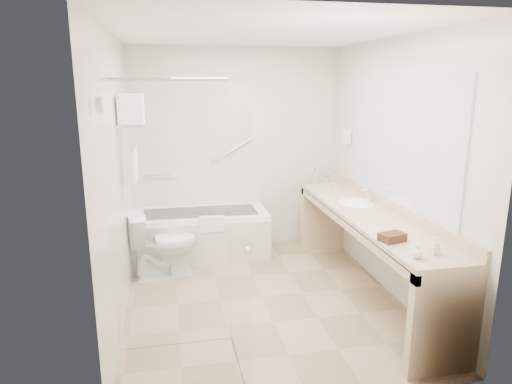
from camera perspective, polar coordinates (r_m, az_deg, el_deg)
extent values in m
plane|color=tan|center=(4.66, 0.72, -12.90)|extent=(3.20, 3.20, 0.00)
cube|color=white|center=(4.19, 0.83, 19.33)|extent=(2.60, 3.20, 0.10)
cube|color=beige|center=(5.81, -2.47, 5.37)|extent=(2.60, 0.10, 2.50)
cube|color=beige|center=(2.76, 7.60, -4.10)|extent=(2.60, 0.10, 2.50)
cube|color=beige|center=(4.19, -16.91, 1.57)|extent=(0.10, 3.20, 2.50)
cube|color=beige|center=(4.69, 16.53, 2.84)|extent=(0.10, 3.20, 2.50)
cube|color=white|center=(5.64, -6.87, -5.16)|extent=(1.60, 0.70, 0.55)
cube|color=beige|center=(5.31, -6.57, -6.65)|extent=(1.60, 0.02, 0.50)
cube|color=white|center=(5.25, -5.56, -3.99)|extent=(0.28, 0.06, 0.18)
cylinder|color=silver|center=(5.76, -11.77, 1.99)|extent=(0.40, 0.03, 0.03)
cylinder|color=silver|center=(5.76, -2.90, 5.30)|extent=(0.53, 0.03, 0.33)
cube|color=silver|center=(3.54, -10.49, -3.59)|extent=(0.90, 0.01, 2.10)
cube|color=silver|center=(3.14, -2.11, -5.57)|extent=(0.02, 0.90, 2.10)
cylinder|color=silver|center=(3.38, -11.27, 13.66)|extent=(0.90, 0.02, 0.02)
sphere|color=silver|center=(3.03, -1.08, -7.35)|extent=(0.05, 0.05, 0.05)
cylinder|color=silver|center=(2.96, -19.00, 10.32)|extent=(0.04, 0.10, 0.10)
cube|color=silver|center=(4.46, -15.20, 8.23)|extent=(0.24, 0.55, 0.02)
cylinder|color=silver|center=(4.49, -15.03, 5.44)|extent=(0.02, 0.55, 0.02)
cube|color=white|center=(4.51, -14.90, 3.43)|extent=(0.03, 0.42, 0.32)
cube|color=white|center=(4.46, -15.25, 8.95)|extent=(0.22, 0.40, 0.08)
cube|color=white|center=(4.45, -15.32, 10.05)|extent=(0.22, 0.40, 0.08)
cube|color=white|center=(4.45, -15.39, 11.16)|extent=(0.22, 0.40, 0.08)
cube|color=tan|center=(4.54, 13.94, -2.88)|extent=(0.55, 2.70, 0.05)
cube|color=tan|center=(4.63, 16.92, -1.77)|extent=(0.03, 2.70, 0.10)
cube|color=tan|center=(4.45, 10.92, -3.77)|extent=(0.04, 2.70, 0.08)
cube|color=tan|center=(3.64, 22.45, -15.03)|extent=(0.55, 0.08, 0.80)
cube|color=tan|center=(5.82, 8.33, -3.33)|extent=(0.55, 0.08, 0.80)
ellipsoid|color=white|center=(4.90, 12.31, -1.62)|extent=(0.40, 0.52, 0.14)
cylinder|color=silver|center=(4.93, 13.93, -0.30)|extent=(0.03, 0.03, 0.14)
cube|color=silver|center=(4.51, 17.54, 6.22)|extent=(0.02, 2.00, 1.20)
cube|color=silver|center=(5.58, 11.27, 6.86)|extent=(0.08, 0.10, 0.18)
imported|color=white|center=(5.08, -11.52, -6.40)|extent=(0.81, 0.56, 0.73)
cube|color=#402616|center=(3.79, 16.66, -5.43)|extent=(0.23, 0.18, 0.07)
imported|color=silver|center=(3.62, 21.34, -6.75)|extent=(0.09, 0.15, 0.06)
imported|color=silver|center=(3.49, 19.50, -7.20)|extent=(0.11, 0.12, 0.08)
cylinder|color=silver|center=(5.44, 9.59, 1.38)|extent=(0.07, 0.07, 0.19)
cylinder|color=blue|center=(5.42, 9.64, 2.51)|extent=(0.04, 0.04, 0.03)
cylinder|color=silver|center=(5.59, 7.33, 1.72)|extent=(0.06, 0.06, 0.18)
cylinder|color=blue|center=(5.57, 7.36, 2.76)|extent=(0.03, 0.03, 0.03)
cylinder|color=silver|center=(5.24, 8.73, 0.85)|extent=(0.06, 0.06, 0.17)
cylinder|color=blue|center=(5.22, 8.77, 1.92)|extent=(0.03, 0.03, 0.03)
cylinder|color=silver|center=(5.29, 9.89, 0.41)|extent=(0.07, 0.07, 0.08)
cylinder|color=silver|center=(4.76, 10.76, -1.07)|extent=(0.09, 0.09, 0.09)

